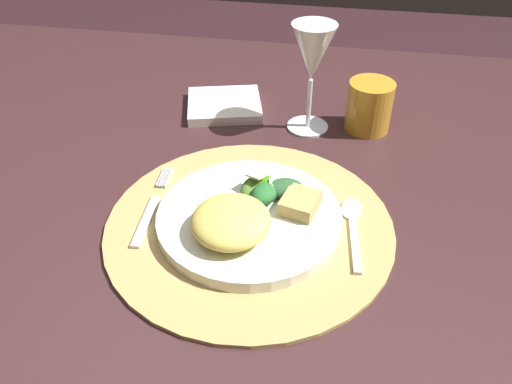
# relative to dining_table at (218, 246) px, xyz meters

# --- Properties ---
(dining_table) EXTENTS (1.49, 1.06, 0.71)m
(dining_table) POSITION_rel_dining_table_xyz_m (0.00, 0.00, 0.00)
(dining_table) COLOR #3B2123
(dining_table) RESTS_ON ground
(placemat) EXTENTS (0.38, 0.38, 0.01)m
(placemat) POSITION_rel_dining_table_xyz_m (0.08, -0.11, 0.16)
(placemat) COLOR tan
(placemat) RESTS_ON dining_table
(dinner_plate) EXTENTS (0.24, 0.24, 0.02)m
(dinner_plate) POSITION_rel_dining_table_xyz_m (0.08, -0.11, 0.17)
(dinner_plate) COLOR silver
(dinner_plate) RESTS_ON placemat
(pasta_serving) EXTENTS (0.11, 0.11, 0.04)m
(pasta_serving) POSITION_rel_dining_table_xyz_m (0.06, -0.15, 0.20)
(pasta_serving) COLOR #ECD15D
(pasta_serving) RESTS_ON dinner_plate
(salad_greens) EXTENTS (0.09, 0.07, 0.03)m
(salad_greens) POSITION_rel_dining_table_xyz_m (0.10, -0.06, 0.19)
(salad_greens) COLOR #3E7512
(salad_greens) RESTS_ON dinner_plate
(bread_piece) EXTENTS (0.06, 0.06, 0.02)m
(bread_piece) POSITION_rel_dining_table_xyz_m (0.14, -0.09, 0.19)
(bread_piece) COLOR tan
(bread_piece) RESTS_ON dinner_plate
(fork) EXTENTS (0.02, 0.17, 0.00)m
(fork) POSITION_rel_dining_table_xyz_m (-0.06, -0.11, 0.16)
(fork) COLOR silver
(fork) RESTS_ON placemat
(spoon) EXTENTS (0.03, 0.14, 0.01)m
(spoon) POSITION_rel_dining_table_xyz_m (0.21, -0.08, 0.16)
(spoon) COLOR silver
(spoon) RESTS_ON placemat
(napkin) EXTENTS (0.16, 0.15, 0.02)m
(napkin) POSITION_rel_dining_table_xyz_m (-0.03, 0.20, 0.16)
(napkin) COLOR white
(napkin) RESTS_ON dining_table
(wine_glass) EXTENTS (0.07, 0.07, 0.18)m
(wine_glass) POSITION_rel_dining_table_xyz_m (0.13, 0.16, 0.28)
(wine_glass) COLOR silver
(wine_glass) RESTS_ON dining_table
(amber_tumbler) EXTENTS (0.08, 0.08, 0.09)m
(amber_tumbler) POSITION_rel_dining_table_xyz_m (0.23, 0.18, 0.20)
(amber_tumbler) COLOR #C88A26
(amber_tumbler) RESTS_ON dining_table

